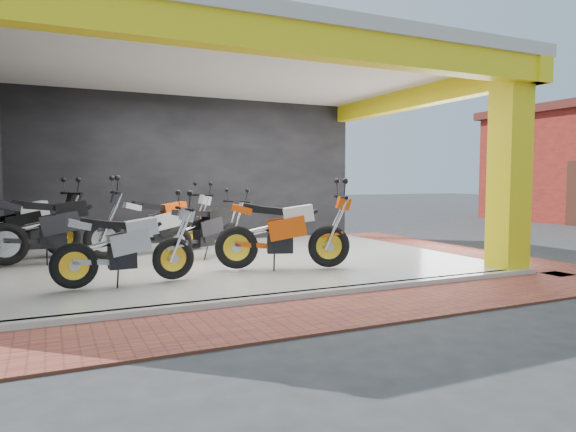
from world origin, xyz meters
TOP-DOWN VIEW (x-y plane):
  - ground at (0.00, 0.00)m, footprint 80.00×80.00m
  - showroom_floor at (0.00, 2.00)m, footprint 8.00×6.00m
  - showroom_ceiling at (0.00, 2.00)m, footprint 8.40×6.40m
  - back_wall at (0.00, 5.10)m, footprint 8.20×0.20m
  - corner_column at (3.75, -0.75)m, footprint 0.50×0.50m
  - header_beam_front at (0.00, -1.00)m, footprint 8.40×0.30m
  - header_beam_right at (4.00, 2.00)m, footprint 0.30×6.40m
  - floor_kerb at (0.00, -1.02)m, footprint 8.00×0.20m
  - paver_front at (0.00, -1.80)m, footprint 9.00×1.40m
  - paver_right at (4.80, 2.00)m, footprint 1.40×7.00m
  - moto_hero at (0.96, 0.35)m, footprint 2.47×1.57m
  - moto_row_a at (-1.57, 0.41)m, footprint 2.09×0.89m
  - moto_row_b at (0.04, 2.56)m, footprint 2.15×1.57m
  - moto_row_c at (-0.41, 3.52)m, footprint 2.37×1.38m
  - moto_row_d at (-2.28, 2.81)m, footprint 2.44×0.96m
  - moto_row_e at (-2.96, 3.62)m, footprint 2.52×1.68m

SIDE VIEW (x-z plane):
  - ground at x=0.00m, z-range 0.00..0.00m
  - paver_front at x=0.00m, z-range 0.00..0.03m
  - paver_right at x=4.80m, z-range 0.00..0.03m
  - showroom_floor at x=0.00m, z-range 0.00..0.10m
  - floor_kerb at x=0.00m, z-range 0.00..0.10m
  - moto_row_b at x=0.04m, z-range 0.10..1.34m
  - moto_row_a at x=-1.57m, z-range 0.10..1.35m
  - moto_row_c at x=-0.41m, z-range 0.10..1.47m
  - moto_hero at x=0.96m, z-range 0.10..1.52m
  - moto_row_e at x=-2.96m, z-range 0.10..1.54m
  - moto_row_d at x=-2.28m, z-range 0.10..1.57m
  - back_wall at x=0.00m, z-range 0.00..3.50m
  - corner_column at x=3.75m, z-range 0.00..3.50m
  - header_beam_front at x=0.00m, z-range 3.10..3.50m
  - header_beam_right at x=4.00m, z-range 3.10..3.50m
  - showroom_ceiling at x=0.00m, z-range 3.50..3.70m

